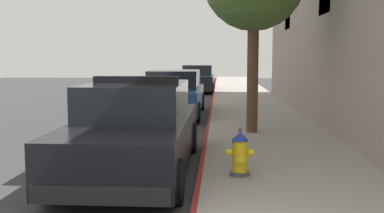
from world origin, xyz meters
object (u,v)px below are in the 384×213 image
(fire_hydrant, at_px, (240,154))
(parked_car_silver_ahead, at_px, (174,94))
(police_cruiser, at_px, (136,130))
(parked_car_dark_far, at_px, (198,79))

(fire_hydrant, bearing_deg, parked_car_silver_ahead, 102.70)
(police_cruiser, distance_m, parked_car_silver_ahead, 7.71)
(parked_car_silver_ahead, height_order, parked_car_dark_far, same)
(parked_car_silver_ahead, xyz_separation_m, parked_car_dark_far, (0.29, 10.84, 0.00))
(parked_car_silver_ahead, distance_m, parked_car_dark_far, 10.85)
(parked_car_dark_far, height_order, fire_hydrant, parked_car_dark_far)
(police_cruiser, xyz_separation_m, fire_hydrant, (1.79, -0.67, -0.26))
(police_cruiser, distance_m, fire_hydrant, 1.93)
(parked_car_dark_far, relative_size, fire_hydrant, 6.37)
(police_cruiser, bearing_deg, fire_hydrant, -20.64)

